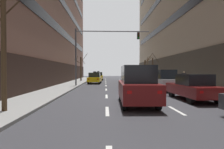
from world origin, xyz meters
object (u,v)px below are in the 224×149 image
(taxi_driving_2, at_px, (98,76))
(street_tree_2, at_px, (145,69))
(traffic_signal_0, at_px, (98,46))
(taxi_driving_0, at_px, (95,78))
(car_driving_1, at_px, (137,85))
(car_parked_1, at_px, (193,87))
(street_tree_0, at_px, (3,45))
(pedestrian_0, at_px, (184,77))
(street_tree_3, at_px, (81,68))
(car_parked_2, at_px, (164,80))
(street_tree_1, at_px, (152,68))
(pedestrian_1, at_px, (159,76))

(taxi_driving_2, distance_m, street_tree_2, 9.57)
(taxi_driving_2, bearing_deg, traffic_signal_0, -88.13)
(taxi_driving_0, distance_m, car_driving_1, 17.94)
(car_parked_1, relative_size, street_tree_0, 0.75)
(car_parked_1, relative_size, pedestrian_0, 2.62)
(car_driving_1, height_order, street_tree_3, street_tree_3)
(taxi_driving_2, height_order, car_parked_1, taxi_driving_2)
(car_parked_2, relative_size, street_tree_1, 0.87)
(car_driving_1, bearing_deg, taxi_driving_2, 96.77)
(taxi_driving_0, relative_size, street_tree_1, 0.93)
(street_tree_0, distance_m, pedestrian_1, 24.01)
(traffic_signal_0, height_order, street_tree_1, traffic_signal_0)
(car_parked_2, xyz_separation_m, street_tree_1, (2.22, 12.97, 1.38))
(traffic_signal_0, distance_m, pedestrian_1, 11.73)
(street_tree_1, bearing_deg, pedestrian_1, -71.64)
(taxi_driving_2, xyz_separation_m, traffic_signal_0, (0.47, -14.39, 4.20))
(taxi_driving_0, bearing_deg, street_tree_0, -98.39)
(street_tree_2, bearing_deg, street_tree_1, -91.23)
(car_parked_1, xyz_separation_m, traffic_signal_0, (-6.60, 11.00, 4.20))
(pedestrian_0, height_order, pedestrian_1, pedestrian_0)
(street_tree_3, bearing_deg, taxi_driving_2, 49.87)
(pedestrian_1, bearing_deg, street_tree_0, -122.80)
(car_parked_2, distance_m, traffic_signal_0, 9.39)
(traffic_signal_0, bearing_deg, street_tree_0, -103.79)
(taxi_driving_0, relative_size, traffic_signal_0, 0.49)
(car_parked_2, bearing_deg, pedestrian_1, 75.60)
(street_tree_2, bearing_deg, street_tree_0, -114.03)
(car_parked_1, bearing_deg, street_tree_3, 114.82)
(car_driving_1, relative_size, street_tree_0, 0.75)
(street_tree_2, height_order, street_tree_3, street_tree_3)
(taxi_driving_2, height_order, traffic_signal_0, traffic_signal_0)
(pedestrian_0, bearing_deg, taxi_driving_2, 123.68)
(car_driving_1, bearing_deg, traffic_signal_0, 102.30)
(traffic_signal_0, height_order, pedestrian_1, traffic_signal_0)
(car_parked_2, bearing_deg, street_tree_2, 82.93)
(car_parked_2, height_order, pedestrian_1, car_parked_2)
(street_tree_3, bearing_deg, street_tree_2, 12.65)
(taxi_driving_0, height_order, car_driving_1, car_driving_1)
(taxi_driving_2, relative_size, pedestrian_1, 2.70)
(street_tree_0, bearing_deg, traffic_signal_0, 76.21)
(taxi_driving_0, bearing_deg, taxi_driving_2, 88.89)
(street_tree_0, relative_size, pedestrian_1, 3.62)
(car_driving_1, xyz_separation_m, traffic_signal_0, (-2.72, 12.47, 3.95))
(street_tree_1, xyz_separation_m, pedestrian_1, (0.63, -1.88, -1.27))
(street_tree_2, bearing_deg, traffic_signal_0, -123.34)
(taxi_driving_2, xyz_separation_m, car_parked_2, (7.06, -19.72, 0.17))
(taxi_driving_2, xyz_separation_m, street_tree_1, (9.28, -6.76, 1.55))
(taxi_driving_0, bearing_deg, street_tree_3, 116.72)
(street_tree_0, height_order, street_tree_1, street_tree_0)
(street_tree_0, bearing_deg, taxi_driving_2, 83.93)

